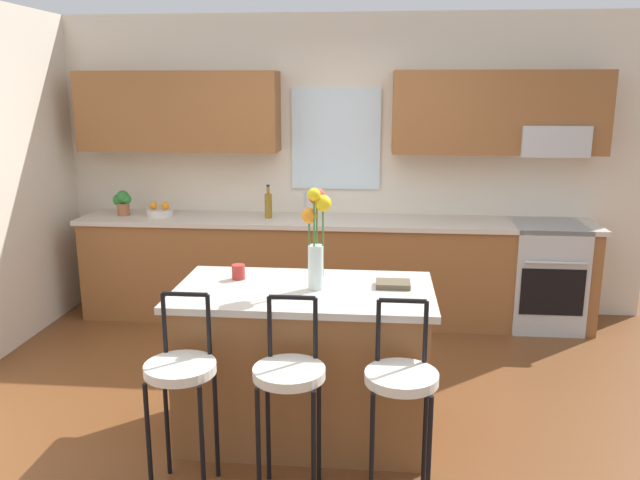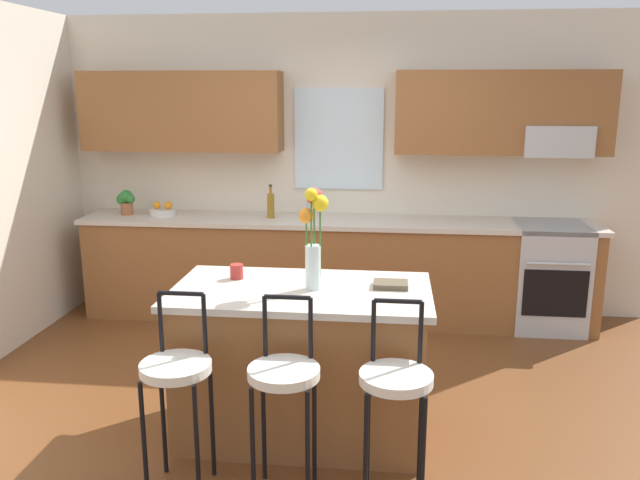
{
  "view_description": "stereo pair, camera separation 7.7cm",
  "coord_description": "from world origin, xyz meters",
  "views": [
    {
      "loc": [
        0.41,
        -3.86,
        2.05
      ],
      "look_at": [
        -0.01,
        0.55,
        1.0
      ],
      "focal_mm": 35.96,
      "sensor_mm": 36.0,
      "label": 1
    },
    {
      "loc": [
        0.48,
        -3.85,
        2.05
      ],
      "look_at": [
        -0.01,
        0.55,
        1.0
      ],
      "focal_mm": 35.96,
      "sensor_mm": 36.0,
      "label": 2
    }
  ],
  "objects": [
    {
      "name": "ground_plane",
      "position": [
        0.0,
        0.0,
        0.0
      ],
      "size": [
        14.0,
        14.0,
        0.0
      ],
      "primitive_type": "plane",
      "color": "brown"
    },
    {
      "name": "back_wall_assembly",
      "position": [
        0.04,
        1.98,
        1.51
      ],
      "size": [
        5.6,
        0.5,
        2.7
      ],
      "color": "beige",
      "rests_on": "ground"
    },
    {
      "name": "counter_run",
      "position": [
        -0.0,
        1.7,
        0.47
      ],
      "size": [
        4.56,
        0.64,
        0.92
      ],
      "color": "brown",
      "rests_on": "ground"
    },
    {
      "name": "sink_faucet",
      "position": [
        -0.27,
        1.84,
        1.06
      ],
      "size": [
        0.02,
        0.13,
        0.23
      ],
      "color": "#B7BABC",
      "rests_on": "counter_run"
    },
    {
      "name": "oven_range",
      "position": [
        1.85,
        1.68,
        0.46
      ],
      "size": [
        0.6,
        0.64,
        0.92
      ],
      "color": "#B7BABC",
      "rests_on": "ground"
    },
    {
      "name": "kitchen_island",
      "position": [
        -0.02,
        -0.33,
        0.46
      ],
      "size": [
        1.5,
        0.83,
        0.92
      ],
      "color": "brown",
      "rests_on": "ground"
    },
    {
      "name": "bar_stool_near",
      "position": [
        -0.57,
        -0.96,
        0.64
      ],
      "size": [
        0.36,
        0.36,
        1.04
      ],
      "color": "black",
      "rests_on": "ground"
    },
    {
      "name": "bar_stool_middle",
      "position": [
        -0.02,
        -0.96,
        0.64
      ],
      "size": [
        0.36,
        0.36,
        1.04
      ],
      "color": "black",
      "rests_on": "ground"
    },
    {
      "name": "bar_stool_far",
      "position": [
        0.53,
        -0.96,
        0.64
      ],
      "size": [
        0.36,
        0.36,
        1.04
      ],
      "color": "black",
      "rests_on": "ground"
    },
    {
      "name": "flower_vase",
      "position": [
        0.05,
        -0.34,
        1.26
      ],
      "size": [
        0.17,
        0.15,
        0.59
      ],
      "color": "silver",
      "rests_on": "kitchen_island"
    },
    {
      "name": "mug_ceramic",
      "position": [
        -0.44,
        -0.19,
        0.97
      ],
      "size": [
        0.08,
        0.08,
        0.09
      ],
      "primitive_type": "cylinder",
      "color": "#A52D28",
      "rests_on": "kitchen_island"
    },
    {
      "name": "cookbook",
      "position": [
        0.5,
        -0.26,
        0.94
      ],
      "size": [
        0.2,
        0.15,
        0.03
      ],
      "primitive_type": "cube",
      "color": "brown",
      "rests_on": "kitchen_island"
    },
    {
      "name": "fruit_bowl_oranges",
      "position": [
        -1.58,
        1.7,
        0.96
      ],
      "size": [
        0.24,
        0.24,
        0.13
      ],
      "color": "silver",
      "rests_on": "counter_run"
    },
    {
      "name": "bottle_olive_oil",
      "position": [
        -0.58,
        1.7,
        1.04
      ],
      "size": [
        0.06,
        0.06,
        0.3
      ],
      "color": "olive",
      "rests_on": "counter_run"
    },
    {
      "name": "potted_plant_small",
      "position": [
        -1.93,
        1.7,
        1.05
      ],
      "size": [
        0.18,
        0.12,
        0.23
      ],
      "color": "#9E5B3D",
      "rests_on": "counter_run"
    }
  ]
}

